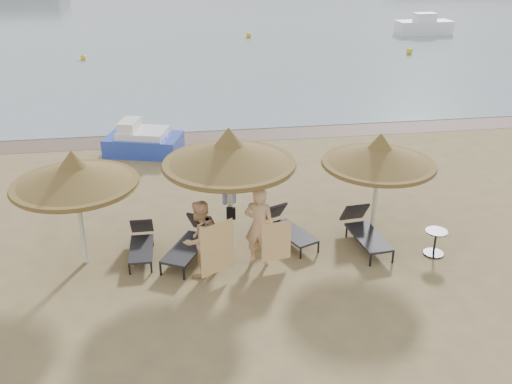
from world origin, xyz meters
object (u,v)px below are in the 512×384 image
palapa_right (379,155)px  pedal_boat (143,141)px  palapa_center (229,154)px  lounger_near_right (287,227)px  lounger_near_left (191,241)px  person_left (199,233)px  lounger_far_right (364,230)px  palapa_left (74,175)px  person_right (259,220)px  side_table (435,243)px  lounger_far_left (141,242)px

palapa_right → pedal_boat: 9.22m
palapa_center → lounger_near_right: 2.55m
lounger_near_left → person_left: bearing=-51.3°
person_left → lounger_near_left: bearing=-118.6°
lounger_far_right → person_left: 4.19m
palapa_left → person_right: size_ratio=1.26×
palapa_left → palapa_center: 3.43m
side_table → pedal_boat: bearing=131.5°
lounger_near_left → lounger_near_right: size_ratio=1.09×
palapa_right → lounger_near_right: palapa_right is taller
palapa_center → lounger_far_right: (3.27, -0.29, -2.08)m
lounger_near_right → lounger_far_right: 1.90m
palapa_left → lounger_near_right: palapa_left is taller
person_left → pedal_boat: size_ratio=0.74×
lounger_near_left → lounger_far_right: lounger_near_left is taller
side_table → pedal_boat: 10.66m
palapa_center → lounger_far_left: size_ratio=1.92×
lounger_near_left → lounger_near_right: bearing=37.5°
palapa_center → side_table: bearing=-12.3°
lounger_far_right → person_right: bearing=-175.2°
lounger_far_right → side_table: bearing=-32.0°
palapa_right → lounger_far_right: (-0.35, -0.36, -1.80)m
palapa_center → lounger_near_left: 2.29m
lounger_near_right → pedal_boat: (-3.71, 6.74, 0.08)m
palapa_left → person_right: palapa_left is taller
palapa_right → person_left: size_ratio=1.32×
side_table → person_right: 4.28m
side_table → lounger_far_left: bearing=171.3°
lounger_near_right → palapa_left: bearing=160.6°
lounger_near_left → person_right: 1.80m
palapa_right → side_table: bearing=-43.7°
person_right → lounger_near_left: bearing=4.0°
lounger_far_right → person_left: (-4.07, -0.77, 0.67)m
palapa_center → lounger_far_right: 3.88m
lounger_far_right → lounger_near_left: bearing=173.1°
lounger_far_left → lounger_near_right: (3.57, 0.19, 0.03)m
palapa_left → person_left: bearing=-19.2°
side_table → pedal_boat: pedal_boat is taller
lounger_near_left → pedal_boat: bearing=128.3°
person_left → lounger_far_left: bearing=-78.3°
lounger_far_left → lounger_near_left: bearing=-9.8°
palapa_right → pedal_boat: palapa_right is taller
lounger_near_left → lounger_near_right: (2.40, 0.41, -0.03)m
palapa_right → lounger_near_right: bearing=176.5°
lounger_near_right → side_table: bearing=-43.9°
lounger_far_right → person_right: person_right is taller
lounger_far_left → person_left: person_left is taller
lounger_near_left → palapa_center: bearing=39.5°
palapa_center → side_table: palapa_center is taller
lounger_near_right → lounger_far_right: lounger_far_right is taller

